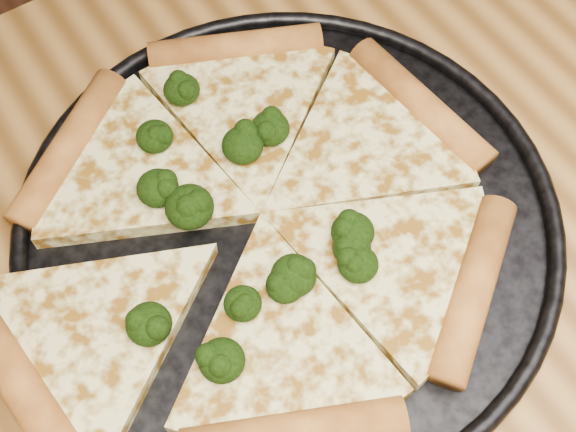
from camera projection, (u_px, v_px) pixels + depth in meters
dining_table at (339, 430)px, 0.60m from camera, size 1.20×0.90×0.75m
pizza_pan at (288, 221)px, 0.57m from camera, size 0.41×0.41×0.02m
pizza at (254, 220)px, 0.56m from camera, size 0.40×0.38×0.03m
broccoli_florets at (241, 222)px, 0.55m from camera, size 0.19×0.24×0.03m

